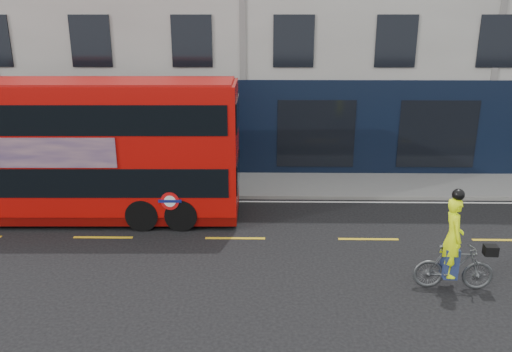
{
  "coord_description": "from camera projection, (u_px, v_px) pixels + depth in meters",
  "views": [
    {
      "loc": [
        0.85,
        -12.26,
        6.25
      ],
      "look_at": [
        0.62,
        1.97,
        1.83
      ],
      "focal_mm": 35.0,
      "sensor_mm": 36.0,
      "label": 1
    }
  ],
  "objects": [
    {
      "name": "ground",
      "position": [
        232.0,
        261.0,
        13.57
      ],
      "size": [
        120.0,
        120.0,
        0.0
      ],
      "primitive_type": "plane",
      "color": "black",
      "rests_on": "ground"
    },
    {
      "name": "pavement",
      "position": [
        242.0,
        184.0,
        19.76
      ],
      "size": [
        60.0,
        3.0,
        0.12
      ],
      "primitive_type": "cube",
      "color": "gray",
      "rests_on": "ground"
    },
    {
      "name": "kerb",
      "position": [
        240.0,
        197.0,
        18.33
      ],
      "size": [
        60.0,
        0.12,
        0.13
      ],
      "primitive_type": "cube",
      "color": "slate",
      "rests_on": "ground"
    },
    {
      "name": "road_edge_line",
      "position": [
        240.0,
        202.0,
        18.06
      ],
      "size": [
        58.0,
        0.1,
        0.01
      ],
      "primitive_type": "cube",
      "color": "silver",
      "rests_on": "ground"
    },
    {
      "name": "lane_dashes",
      "position": [
        235.0,
        238.0,
        15.0
      ],
      "size": [
        58.0,
        0.12,
        0.01
      ],
      "primitive_type": null,
      "color": "gold",
      "rests_on": "ground"
    },
    {
      "name": "bus",
      "position": [
        66.0,
        149.0,
        16.03
      ],
      "size": [
        11.24,
        2.74,
        4.51
      ],
      "rotation": [
        0.0,
        0.0,
        0.01
      ],
      "color": "#B00A07",
      "rests_on": "ground"
    },
    {
      "name": "cyclist",
      "position": [
        454.0,
        256.0,
        11.95
      ],
      "size": [
        1.93,
        0.74,
        2.57
      ],
      "rotation": [
        0.0,
        0.0,
        -0.06
      ],
      "color": "#484B4D",
      "rests_on": "ground"
    }
  ]
}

